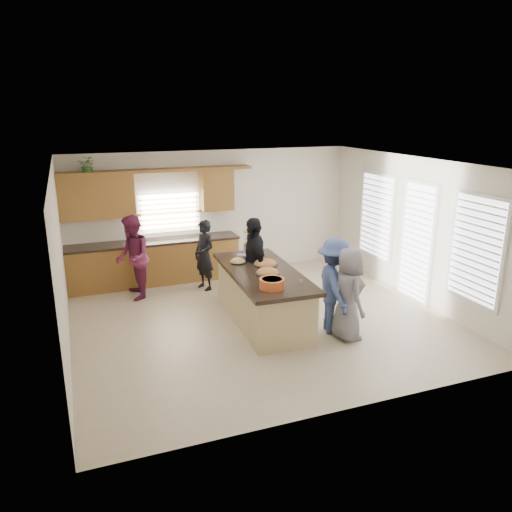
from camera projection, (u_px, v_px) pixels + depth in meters
name	position (u px, v px, depth m)	size (l,w,h in m)	color
floor	(261.00, 320.00, 9.03)	(6.50, 6.50, 0.00)	#C8B394
room_shell	(261.00, 217.00, 8.49)	(6.52, 6.02, 2.81)	silver
back_cabinetry	(151.00, 242.00, 10.72)	(4.08, 0.66, 2.46)	olive
right_wall_glazing	(419.00, 234.00, 9.62)	(0.06, 4.00, 2.25)	white
island	(263.00, 297.00, 8.86)	(1.27, 2.75, 0.95)	tan
platter_front	(268.00, 273.00, 8.52)	(0.43, 0.43, 0.17)	black
platter_mid	(265.00, 264.00, 9.02)	(0.45, 0.45, 0.18)	black
platter_back	(238.00, 262.00, 9.15)	(0.31, 0.31, 0.12)	black
salad_bowl	(272.00, 283.00, 7.85)	(0.40, 0.40, 0.16)	#DB5D28
clear_cup	(301.00, 282.00, 7.99)	(0.07, 0.07, 0.09)	white
plate_stack	(242.00, 256.00, 9.53)	(0.21, 0.21, 0.05)	#A27EB7
flower_vase	(247.00, 241.00, 9.82)	(0.14, 0.14, 0.44)	silver
potted_plant	(88.00, 165.00, 9.93)	(0.33, 0.29, 0.37)	#39712D
woman_left_back	(204.00, 255.00, 10.39)	(0.54, 0.35, 1.48)	black
woman_left_mid	(133.00, 258.00, 9.84)	(0.82, 0.64, 1.69)	maroon
woman_left_front	(254.00, 264.00, 9.33)	(1.04, 0.43, 1.77)	black
woman_right_back	(334.00, 286.00, 8.34)	(1.06, 0.61, 1.64)	#394B7E
woman_right_front	(348.00, 294.00, 8.12)	(0.76, 0.50, 1.56)	slate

